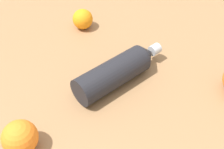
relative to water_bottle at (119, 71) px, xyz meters
The scene contains 4 objects.
ground_plane 0.07m from the water_bottle, 45.37° to the left, with size 2.40×2.40×0.00m, color olive.
water_bottle is the anchor object (origin of this frame).
orange_0 0.28m from the water_bottle, 55.63° to the left, with size 0.07×0.07×0.07m, color orange.
orange_1 0.26m from the water_bottle, 54.62° to the right, with size 0.06×0.06×0.06m, color orange.
Camera 1 is at (-0.12, 0.47, 0.52)m, focal length 45.65 mm.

